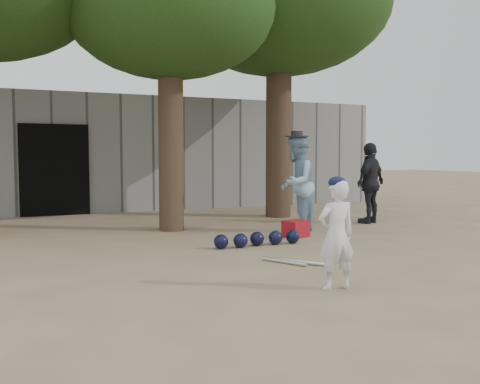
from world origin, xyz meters
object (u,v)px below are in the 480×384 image
red_bag (296,229)px  spectator_dark (370,183)px  boy_player (336,235)px  spectator_blue (297,184)px

red_bag → spectator_dark: bearing=23.2°
boy_player → red_bag: bearing=-109.8°
spectator_dark → red_bag: (-2.46, -1.05, -0.71)m
spectator_dark → red_bag: size_ratio=4.10×
spectator_blue → spectator_dark: (2.13, 0.51, -0.06)m
boy_player → spectator_dark: spectator_dark is taller
boy_player → spectator_blue: spectator_blue is taller
boy_player → spectator_blue: size_ratio=0.65×
boy_player → spectator_blue: bearing=-111.0°
red_bag → spectator_blue: bearing=58.6°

